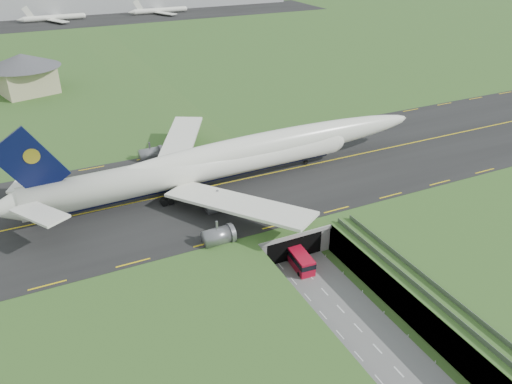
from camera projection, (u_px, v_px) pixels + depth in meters
ground at (316, 283)px, 91.17m from camera, size 900.00×900.00×0.00m
airfield_deck at (317, 270)px, 89.75m from camera, size 800.00×800.00×6.00m
trench_road at (339, 308)px, 85.18m from camera, size 12.00×75.00×0.20m
taxiway at (241, 180)px, 114.46m from camera, size 800.00×44.00×0.18m
tunnel_portal at (274, 224)px, 102.85m from camera, size 17.00×22.30×6.00m
guideway at (443, 307)px, 77.69m from camera, size 3.00×53.00×7.05m
jumbo_jet at (226, 160)px, 110.55m from camera, size 101.70×64.13×21.22m
shuttle_tram at (300, 260)px, 94.57m from camera, size 3.49×7.98×3.17m
service_building at (24, 70)px, 170.07m from camera, size 30.46×30.46×13.45m
cargo_terminal at (72, 1)px, 321.98m from camera, size 320.00×67.00×15.60m
distant_hills at (129, 0)px, 458.74m from camera, size 700.00×91.00×60.00m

